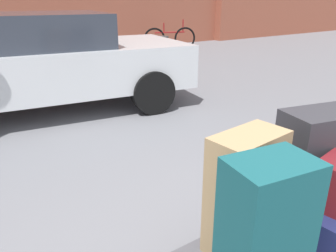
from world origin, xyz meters
The scene contains 7 objects.
suitcase_teal_front_left centered at (-0.33, -0.04, 0.68)m, with size 0.36×0.26×0.67m, color #144C51.
suitcase_charcoal_rear_left centered at (0.36, 0.17, 0.68)m, with size 0.44×0.27×0.69m, color #2D2D33.
suitcase_tan_front_right centered at (-0.18, 0.22, 0.67)m, with size 0.41×0.22×0.66m, color #9E7F56.
parked_car centered at (-0.22, 4.31, 0.76)m, with size 4.52×2.41×1.42m.
bicycle_leaning centered at (4.98, 8.43, 0.37)m, with size 1.69×0.62×0.96m.
bollard_kerb_near centered at (2.44, 6.88, 0.33)m, with size 0.26×0.26×0.65m, color #383838.
bollard_kerb_mid centered at (3.71, 6.88, 0.33)m, with size 0.26×0.26×0.65m, color #383838.
Camera 1 is at (-1.34, -0.77, 1.61)m, focal length 35.36 mm.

